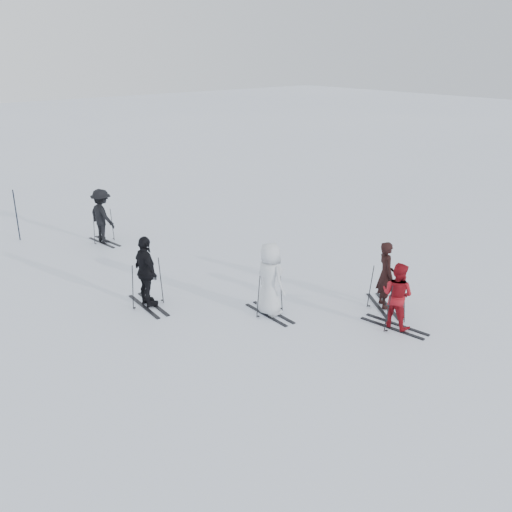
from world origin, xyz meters
The scene contains 12 objects.
ground centered at (0.00, 0.00, 0.00)m, with size 120.00×120.00×0.00m, color silver.
skier_near_dark centered at (1.84, -1.79, 0.84)m, with size 0.62×0.40×1.69m, color black.
skier_red centered at (1.17, -2.65, 0.78)m, with size 0.76×0.59×1.56m, color maroon.
skier_grey centered at (-0.63, -0.28, 0.90)m, with size 0.88×0.57×1.81m, color silver.
skier_uphill_left centered at (-2.67, 2.03, 0.90)m, with size 1.06×0.44×1.80m, color black.
skier_uphill_far centered at (-1.32, 7.33, 0.89)m, with size 1.15×0.66×1.78m, color black.
skis_near_dark centered at (1.84, -1.79, 0.59)m, with size 0.86×1.63×1.19m, color black, non-canonical shape.
skis_red centered at (1.17, -2.65, 0.61)m, with size 0.89×1.67×1.22m, color black, non-canonical shape.
skis_grey centered at (-0.63, -0.28, 0.58)m, with size 0.84×1.59×1.16m, color black, non-canonical shape.
skis_uphill_left centered at (-2.67, 2.03, 0.62)m, with size 0.90×1.70×1.24m, color black, non-canonical shape.
skis_uphill_far centered at (-1.32, 7.33, 0.56)m, with size 0.81×1.53×1.12m, color black, non-canonical shape.
piste_marker centered at (-3.41, 9.37, 0.87)m, with size 0.04×0.04×1.73m, color black.
Camera 1 is at (-8.91, -9.74, 6.17)m, focal length 40.00 mm.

